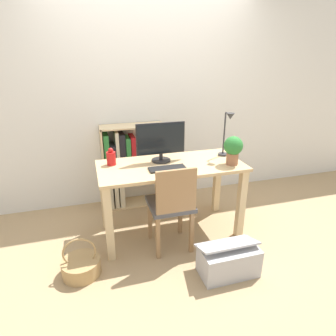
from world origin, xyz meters
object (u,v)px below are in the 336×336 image
vase (111,158)px  potted_plant (233,148)px  monitor (161,141)px  storage_box (228,260)px  desk_lamp (227,130)px  chair (172,204)px  basket (81,266)px  bookshelf (123,165)px  keyboard (167,168)px

vase → potted_plant: potted_plant is taller
monitor → storage_box: (0.36, -0.87, -0.85)m
desk_lamp → chair: bearing=-153.6°
basket → chair: bearing=7.8°
monitor → potted_plant: size_ratio=1.74×
potted_plant → basket: 1.74m
bookshelf → vase: bearing=-107.5°
monitor → keyboard: (-0.00, -0.24, -0.21)m
potted_plant → keyboard: bearing=175.4°
potted_plant → chair: bearing=-169.4°
desk_lamp → basket: 1.88m
monitor → potted_plant: 0.71m
chair → keyboard: bearing=78.9°
monitor → chair: monitor is taller
bookshelf → storage_box: (0.67, -1.48, -0.40)m
bookshelf → basket: (-0.55, -1.13, -0.45)m
vase → desk_lamp: 1.20m
desk_lamp → bookshelf: 1.31m
monitor → potted_plant: bearing=-24.3°
keyboard → storage_box: (0.36, -0.63, -0.64)m
monitor → vase: 0.51m
monitor → potted_plant: (0.64, -0.29, -0.05)m
potted_plant → storage_box: size_ratio=0.56×
potted_plant → bookshelf: size_ratio=0.28×
keyboard → desk_lamp: size_ratio=0.74×
monitor → basket: monitor is taller
vase → chair: (0.48, -0.44, -0.35)m
keyboard → storage_box: keyboard is taller
chair → storage_box: 0.68m
vase → chair: vase is taller
potted_plant → storage_box: 1.03m
monitor → vase: bearing=176.6°
chair → storage_box: size_ratio=1.75×
monitor → bookshelf: bearing=117.1°
basket → storage_box: 1.26m
storage_box → potted_plant: bearing=63.8°
keyboard → bookshelf: bearing=110.1°
vase → potted_plant: size_ratio=0.61×
keyboard → storage_box: bearing=-60.4°
potted_plant → basket: potted_plant is taller
keyboard → basket: (-0.85, -0.29, -0.69)m
monitor → basket: size_ratio=1.36×
vase → desk_lamp: (1.17, -0.10, 0.21)m
vase → desk_lamp: bearing=-4.8°
vase → chair: 0.74m
chair → desk_lamp: bearing=17.6°
bookshelf → potted_plant: bearing=-43.2°
bookshelf → chair: bearing=-73.5°
keyboard → vase: bearing=151.3°
vase → keyboard: bearing=-28.7°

